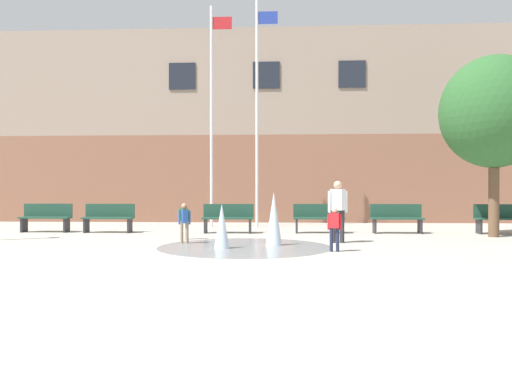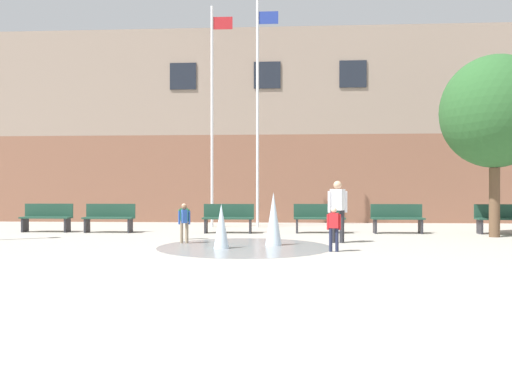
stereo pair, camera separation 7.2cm
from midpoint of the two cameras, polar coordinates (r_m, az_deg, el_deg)
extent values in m
plane|color=#9E998E|center=(6.54, -3.13, -11.84)|extent=(100.00, 100.00, 0.00)
cube|color=brown|center=(23.56, 1.33, 1.39)|extent=(36.00, 6.00, 3.63)
cube|color=gray|center=(23.98, 1.33, 11.08)|extent=(36.00, 6.00, 4.44)
cube|color=#1E232D|center=(21.47, -8.54, 12.96)|extent=(1.10, 0.06, 1.10)
cube|color=#1E232D|center=(21.07, 1.08, 13.21)|extent=(1.10, 0.06, 1.10)
cube|color=#1E232D|center=(21.25, 10.82, 13.09)|extent=(1.10, 0.06, 1.10)
cylinder|color=gray|center=(11.95, -1.45, -6.28)|extent=(4.14, 4.14, 0.01)
cone|color=silver|center=(12.22, 1.88, -3.07)|extent=(0.41, 0.41, 1.31)
cone|color=silver|center=(11.61, -4.11, -3.91)|extent=(0.37, 0.37, 1.04)
cube|color=#28282D|center=(17.71, -25.09, -3.46)|extent=(0.06, 0.40, 0.44)
cube|color=#28282D|center=(17.10, -20.94, -3.58)|extent=(0.06, 0.40, 0.44)
cube|color=#1E4233|center=(17.38, -23.06, -2.71)|extent=(1.60, 0.44, 0.05)
cube|color=#1E4233|center=(17.55, -22.77, -1.92)|extent=(1.60, 0.04, 0.42)
cube|color=#28282D|center=(16.77, -18.93, -3.65)|extent=(0.06, 0.40, 0.44)
cube|color=#28282D|center=(16.30, -14.35, -3.76)|extent=(0.06, 0.40, 0.44)
cube|color=#1E4233|center=(16.50, -16.68, -2.86)|extent=(1.60, 0.44, 0.05)
cube|color=#1E4233|center=(16.68, -16.45, -2.02)|extent=(1.60, 0.04, 0.42)
cube|color=#28282D|center=(15.77, -5.91, -3.89)|extent=(0.06, 0.40, 0.44)
cube|color=#28282D|center=(15.62, -0.81, -3.93)|extent=(0.06, 0.40, 0.44)
cube|color=#1E4233|center=(15.66, -3.37, -3.02)|extent=(1.60, 0.44, 0.05)
cube|color=#1E4233|center=(15.85, -3.29, -2.13)|extent=(1.60, 0.04, 0.42)
cube|color=#28282D|center=(15.76, 4.54, -3.89)|extent=(0.06, 0.40, 0.44)
cube|color=#28282D|center=(15.86, 9.61, -3.87)|extent=(0.06, 0.40, 0.44)
cube|color=#1E4233|center=(15.78, 7.08, -3.00)|extent=(1.60, 0.44, 0.05)
cube|color=#1E4233|center=(15.96, 7.03, -2.11)|extent=(1.60, 0.04, 0.42)
cube|color=#28282D|center=(16.01, 13.26, -3.83)|extent=(0.06, 0.40, 0.44)
cube|color=#28282D|center=(16.32, 18.11, -3.76)|extent=(0.06, 0.40, 0.44)
cube|color=#1E4233|center=(16.13, 15.71, -2.93)|extent=(1.60, 0.44, 0.05)
cube|color=#1E4233|center=(16.32, 15.56, -2.07)|extent=(1.60, 0.04, 0.42)
cube|color=#28282D|center=(16.86, 24.02, -3.64)|extent=(0.06, 0.40, 0.44)
cube|color=#1E4233|center=(17.11, 26.21, -2.77)|extent=(1.60, 0.44, 0.05)
cube|color=#1E4233|center=(17.28, 25.95, -1.96)|extent=(1.60, 0.04, 0.42)
cylinder|color=#89755B|center=(12.82, -8.63, -4.68)|extent=(0.07, 0.07, 0.52)
cylinder|color=#89755B|center=(12.80, -8.03, -4.69)|extent=(0.07, 0.07, 0.52)
cube|color=#284C9E|center=(12.78, -8.34, -2.77)|extent=(0.19, 0.24, 0.33)
sphere|color=brown|center=(12.77, -8.34, -1.73)|extent=(0.13, 0.13, 0.13)
cylinder|color=#284C9E|center=(12.81, -8.91, -2.92)|extent=(0.05, 0.05, 0.34)
cylinder|color=#284C9E|center=(12.76, -7.76, -2.93)|extent=(0.05, 0.05, 0.34)
cylinder|color=#89755B|center=(13.85, -8.66, -4.31)|extent=(0.07, 0.07, 0.52)
cylinder|color=#89755B|center=(13.83, -8.10, -4.32)|extent=(0.07, 0.07, 0.52)
cube|color=#237547|center=(13.81, -8.38, -2.54)|extent=(0.23, 0.17, 0.33)
sphere|color=tan|center=(13.80, -8.38, -1.58)|extent=(0.13, 0.13, 0.13)
cylinder|color=#237547|center=(13.84, -8.91, -2.68)|extent=(0.05, 0.05, 0.34)
cylinder|color=#237547|center=(13.79, -7.85, -2.69)|extent=(0.05, 0.05, 0.34)
cylinder|color=#28282D|center=(12.97, 8.68, -3.91)|extent=(0.12, 0.12, 0.84)
cylinder|color=#28282D|center=(12.99, 9.65, -3.91)|extent=(0.12, 0.12, 0.84)
cube|color=white|center=(12.95, 9.17, -0.87)|extent=(0.39, 0.36, 0.54)
sphere|color=tan|center=(12.95, 9.17, 0.79)|extent=(0.21, 0.21, 0.21)
cylinder|color=white|center=(12.93, 8.24, -1.11)|extent=(0.08, 0.08, 0.55)
cylinder|color=white|center=(12.98, 10.09, -1.11)|extent=(0.08, 0.08, 0.55)
cylinder|color=#1E233D|center=(11.15, 8.42, -5.43)|extent=(0.07, 0.07, 0.52)
cylinder|color=#1E233D|center=(11.17, 9.12, -5.42)|extent=(0.07, 0.07, 0.52)
cube|color=red|center=(11.13, 8.77, -3.23)|extent=(0.24, 0.18, 0.33)
sphere|color=beige|center=(11.11, 8.77, -2.04)|extent=(0.13, 0.13, 0.13)
cylinder|color=red|center=(11.12, 8.10, -3.41)|extent=(0.05, 0.05, 0.34)
cylinder|color=red|center=(11.14, 9.44, -3.40)|extent=(0.05, 0.05, 0.34)
cylinder|color=silver|center=(18.42, -5.23, 8.58)|extent=(0.10, 0.10, 8.04)
cube|color=#B21E23|center=(19.16, -3.99, 18.71)|extent=(0.70, 0.02, 0.45)
cylinder|color=silver|center=(18.27, -0.01, 8.90)|extent=(0.10, 0.10, 8.21)
cube|color=#233893|center=(19.09, 1.26, 19.29)|extent=(0.70, 0.02, 0.45)
cylinder|color=brown|center=(15.92, 25.42, -1.08)|extent=(0.29, 0.29, 2.00)
ellipsoid|color=#285628|center=(16.07, 25.44, 8.28)|extent=(3.04, 3.04, 3.23)
camera|label=1|loc=(0.04, -90.15, 0.00)|focal=35.00mm
camera|label=2|loc=(0.04, 89.85, 0.00)|focal=35.00mm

